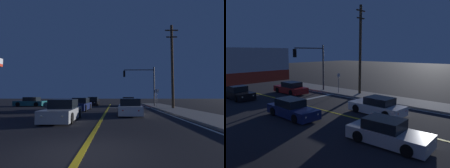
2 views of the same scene
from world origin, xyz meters
TOP-DOWN VIEW (x-y plane):
  - ground_plane at (0.00, 0.00)m, footprint 160.00×160.00m
  - sidewalk_right at (7.20, 9.87)m, footprint 3.20×35.54m
  - lane_line_center at (0.00, 9.87)m, footprint 0.20×33.57m
  - lane_line_edge_right at (5.35, 9.87)m, footprint 0.16×33.57m
  - stop_bar at (2.80, 18.25)m, footprint 5.60×0.50m
  - car_parked_curb_black at (-2.70, 23.87)m, footprint 1.87×4.36m
  - car_side_waiting_navy at (-2.84, 14.40)m, footprint 1.90×4.59m
  - car_mid_block_red at (2.80, 22.33)m, footprint 2.07×4.54m
  - car_far_approaching_teal at (-11.53, 21.12)m, footprint 4.40×2.01m
  - car_distant_tail_white at (2.13, 10.09)m, footprint 2.08×4.54m
  - car_following_oncoming_silver at (-2.45, 6.60)m, footprint 1.98×4.50m
  - traffic_signal_near_right at (4.77, 20.55)m, footprint 4.47×0.28m
  - utility_pole_right at (7.50, 15.79)m, footprint 1.50×0.29m
  - street_sign_corner at (6.10, 17.75)m, footprint 0.56×0.13m

SIDE VIEW (x-z plane):
  - ground_plane at x=0.00m, z-range 0.00..0.00m
  - lane_line_center at x=0.00m, z-range 0.00..0.01m
  - lane_line_edge_right at x=5.35m, z-range 0.00..0.01m
  - stop_bar at x=2.80m, z-range 0.00..0.01m
  - sidewalk_right at x=7.20m, z-range 0.00..0.15m
  - car_parked_curb_black at x=-2.70m, z-range -0.09..1.25m
  - car_far_approaching_teal at x=-11.53m, z-range -0.09..1.25m
  - car_following_oncoming_silver at x=-2.45m, z-range -0.09..1.25m
  - car_side_waiting_navy at x=-2.84m, z-range -0.09..1.25m
  - car_distant_tail_white at x=2.13m, z-range -0.09..1.25m
  - car_mid_block_red at x=2.80m, z-range -0.09..1.25m
  - street_sign_corner at x=6.10m, z-range 0.42..2.83m
  - traffic_signal_near_right at x=4.77m, z-range 0.98..6.60m
  - utility_pole_right at x=7.50m, z-range 0.18..10.00m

